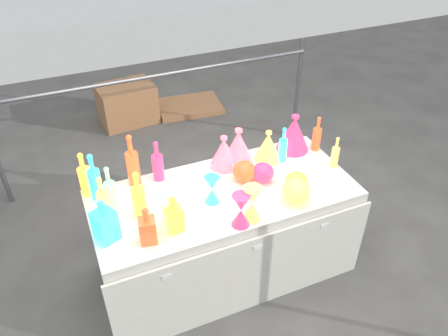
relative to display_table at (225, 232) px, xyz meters
name	(u,v)px	position (x,y,z in m)	size (l,w,h in m)	color
ground	(224,266)	(0.00, 0.01, -0.37)	(80.00, 80.00, 0.00)	slate
display_table	(225,232)	(0.00, 0.00, 0.00)	(1.84, 0.83, 0.75)	white
cardboard_box_closed	(127,104)	(-0.15, 2.55, -0.15)	(0.63, 0.46, 0.46)	#B0784F
cardboard_box_flat	(189,106)	(0.61, 2.56, -0.34)	(0.78, 0.56, 0.07)	#B0784F
bottle_0	(84,174)	(-0.85, 0.36, 0.54)	(0.08, 0.08, 0.32)	red
bottle_1	(94,176)	(-0.80, 0.29, 0.55)	(0.08, 0.08, 0.35)	#21971B
bottle_2	(132,160)	(-0.53, 0.34, 0.57)	(0.09, 0.09, 0.39)	orange
bottle_3	(157,161)	(-0.36, 0.33, 0.53)	(0.08, 0.08, 0.31)	#1A379D
bottle_4	(103,198)	(-0.78, 0.06, 0.53)	(0.07, 0.07, 0.32)	#137C5D
bottle_5	(110,189)	(-0.73, 0.13, 0.54)	(0.07, 0.07, 0.33)	#BD25A0
bottle_6	(138,194)	(-0.58, 0.01, 0.54)	(0.09, 0.09, 0.34)	red
decanter_0	(173,213)	(-0.42, -0.20, 0.50)	(0.10, 0.10, 0.26)	red
decanter_1	(147,225)	(-0.59, -0.24, 0.50)	(0.10, 0.10, 0.25)	orange
decanter_2	(104,220)	(-0.81, -0.12, 0.52)	(0.12, 0.12, 0.29)	#21971B
hourglass_1	(241,210)	(-0.03, -0.33, 0.49)	(0.11, 0.11, 0.23)	#1A379D
hourglass_2	(252,203)	(0.06, -0.30, 0.50)	(0.12, 0.12, 0.24)	#137C5D
hourglass_3	(164,213)	(-0.46, -0.16, 0.49)	(0.11, 0.11, 0.22)	#BD25A0
hourglass_5	(212,190)	(-0.11, -0.05, 0.48)	(0.10, 0.10, 0.20)	#21971B
globe_0	(296,183)	(0.45, -0.17, 0.44)	(0.16, 0.16, 0.13)	red
globe_1	(296,193)	(0.39, -0.27, 0.45)	(0.19, 0.19, 0.15)	#137C5D
globe_2	(244,172)	(0.18, 0.08, 0.44)	(0.16, 0.16, 0.13)	orange
globe_3	(263,173)	(0.30, 0.02, 0.44)	(0.15, 0.15, 0.12)	#1A379D
lampshade_0	(238,146)	(0.23, 0.29, 0.52)	(0.24, 0.24, 0.28)	#FFAC35
lampshade_1	(224,152)	(0.12, 0.29, 0.50)	(0.21, 0.21, 0.25)	#FFAC35
lampshade_2	(294,132)	(0.70, 0.29, 0.52)	(0.25, 0.25, 0.29)	#1A379D
lampshade_3	(268,146)	(0.45, 0.24, 0.50)	(0.20, 0.20, 0.24)	#137C5D
bottle_8	(283,144)	(0.55, 0.18, 0.52)	(0.06, 0.06, 0.28)	#21971B
bottle_9	(317,133)	(0.86, 0.21, 0.52)	(0.06, 0.06, 0.29)	orange
bottle_11	(336,152)	(0.86, -0.03, 0.50)	(0.06, 0.06, 0.25)	#137C5D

